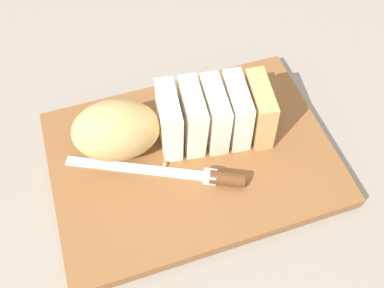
# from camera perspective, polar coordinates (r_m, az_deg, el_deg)

# --- Properties ---
(ground_plane) EXTENTS (3.00, 3.00, 0.00)m
(ground_plane) POSITION_cam_1_polar(r_m,az_deg,el_deg) (0.69, -0.00, -2.40)
(ground_plane) COLOR gray
(cutting_board) EXTENTS (0.45, 0.32, 0.02)m
(cutting_board) POSITION_cam_1_polar(r_m,az_deg,el_deg) (0.68, -0.00, -1.91)
(cutting_board) COLOR brown
(cutting_board) RESTS_ON ground_plane
(bread_loaf) EXTENTS (0.32, 0.13, 0.10)m
(bread_loaf) POSITION_cam_1_polar(r_m,az_deg,el_deg) (0.65, -3.35, 2.95)
(bread_loaf) COLOR tan
(bread_loaf) RESTS_ON cutting_board
(bread_knife) EXTENTS (0.26, 0.13, 0.02)m
(bread_knife) POSITION_cam_1_polar(r_m,az_deg,el_deg) (0.64, 1.27, -4.35)
(bread_knife) COLOR silver
(bread_knife) RESTS_ON cutting_board
(crumb_near_knife) EXTENTS (0.01, 0.01, 0.01)m
(crumb_near_knife) POSITION_cam_1_polar(r_m,az_deg,el_deg) (0.68, 0.27, -0.57)
(crumb_near_knife) COLOR tan
(crumb_near_knife) RESTS_ON cutting_board
(crumb_near_loaf) EXTENTS (0.01, 0.01, 0.01)m
(crumb_near_loaf) POSITION_cam_1_polar(r_m,az_deg,el_deg) (0.70, -3.30, 2.05)
(crumb_near_loaf) COLOR tan
(crumb_near_loaf) RESTS_ON cutting_board
(crumb_stray_left) EXTENTS (0.01, 0.01, 0.01)m
(crumb_stray_left) POSITION_cam_1_polar(r_m,az_deg,el_deg) (0.66, -3.64, -2.70)
(crumb_stray_left) COLOR tan
(crumb_stray_left) RESTS_ON cutting_board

